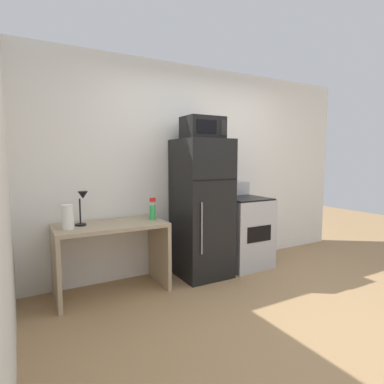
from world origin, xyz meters
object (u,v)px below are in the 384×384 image
object	(u,v)px
desk	(111,245)
oven_range	(244,231)
paper_towel_roll	(68,217)
microwave	(203,128)
desk_lamp	(82,202)
spray_bottle	(153,211)
refrigerator	(202,208)

from	to	relation	value
desk	oven_range	bearing A→B (deg)	-0.23
paper_towel_roll	microwave	world-z (taller)	microwave
microwave	paper_towel_roll	bearing A→B (deg)	-179.55
desk	microwave	bearing A→B (deg)	-2.11
desk	desk_lamp	distance (m)	0.54
desk	paper_towel_roll	size ratio (longest dim) A/B	4.75
desk	spray_bottle	xyz separation A→B (m)	(0.47, -0.02, 0.33)
refrigerator	paper_towel_roll	bearing A→B (deg)	-178.76
oven_range	microwave	bearing A→B (deg)	-177.13
spray_bottle	oven_range	distance (m)	1.36
spray_bottle	paper_towel_roll	xyz separation A→B (m)	(-0.90, -0.03, 0.02)
microwave	refrigerator	bearing A→B (deg)	90.32
desk	refrigerator	xyz separation A→B (m)	(1.11, -0.02, 0.31)
desk	spray_bottle	bearing A→B (deg)	-2.33
oven_range	spray_bottle	bearing A→B (deg)	-179.49
paper_towel_roll	microwave	distance (m)	1.79
paper_towel_roll	spray_bottle	bearing A→B (deg)	2.15
desk_lamp	spray_bottle	distance (m)	0.75
desk_lamp	paper_towel_roll	size ratio (longest dim) A/B	1.47
paper_towel_roll	oven_range	xyz separation A→B (m)	(2.20, 0.05, -0.40)
desk_lamp	spray_bottle	world-z (taller)	desk_lamp
microwave	oven_range	size ratio (longest dim) A/B	0.42
desk_lamp	refrigerator	xyz separation A→B (m)	(1.38, -0.07, -0.16)
desk_lamp	paper_towel_roll	bearing A→B (deg)	-147.48
desk	oven_range	distance (m)	1.77
paper_towel_roll	oven_range	bearing A→B (deg)	1.18
oven_range	desk_lamp	bearing A→B (deg)	178.43
refrigerator	oven_range	distance (m)	0.76
desk	spray_bottle	distance (m)	0.57
paper_towel_roll	microwave	xyz separation A→B (m)	(1.54, 0.01, 0.92)
spray_bottle	desk_lamp	bearing A→B (deg)	174.75
desk	microwave	size ratio (longest dim) A/B	2.48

